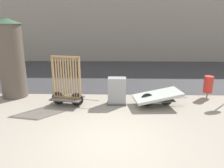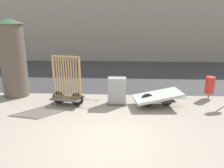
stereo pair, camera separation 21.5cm
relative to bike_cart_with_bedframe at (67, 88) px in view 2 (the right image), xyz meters
name	(u,v)px [view 2 (the right image)]	position (x,y,z in m)	size (l,w,h in m)	color
ground_plane	(107,141)	(1.83, -2.82, -0.71)	(60.00, 60.00, 0.00)	gray
road_strip	(117,73)	(1.83, 6.04, -0.70)	(56.00, 9.27, 0.01)	#38383A
building_facade	(119,9)	(1.83, 12.68, 3.83)	(48.00, 4.00, 9.07)	#9E9384
bike_cart_with_bedframe	(67,88)	(0.00, 0.00, 0.00)	(2.00, 1.01, 2.04)	#4C4742
bike_cart_with_mattress	(157,97)	(3.67, 0.00, -0.30)	(2.32, 1.36, 0.65)	#4C4742
utility_cabinet	(117,92)	(2.03, 0.17, -0.18)	(0.79, 0.49, 1.13)	#4C4C4C
trash_bin	(210,85)	(6.12, 1.06, -0.08)	(0.40, 0.40, 1.01)	gray
advertising_column	(13,58)	(-2.67, 1.06, 1.07)	(1.24, 1.24, 3.49)	brown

